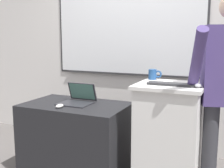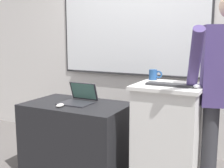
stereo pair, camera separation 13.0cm
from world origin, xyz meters
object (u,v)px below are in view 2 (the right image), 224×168
at_px(computer_mouse_by_keyboard, 197,86).
at_px(wireless_keyboard, 170,85).
at_px(side_desk, 77,139).
at_px(computer_mouse_by_laptop, 60,105).
at_px(lectern_podium, 168,140).
at_px(laptop, 80,97).
at_px(coffee_mug, 154,75).

bearing_deg(computer_mouse_by_keyboard, wireless_keyboard, 177.49).
xyz_separation_m(side_desk, wireless_keyboard, (0.96, -0.04, 0.65)).
xyz_separation_m(wireless_keyboard, computer_mouse_by_laptop, (-1.02, -0.16, -0.25)).
bearing_deg(wireless_keyboard, side_desk, 177.54).
bearing_deg(lectern_podium, side_desk, -178.42).
relative_size(laptop, computer_mouse_by_laptop, 3.17).
bearing_deg(lectern_podium, coffee_mug, 136.49).
relative_size(wireless_keyboard, computer_mouse_by_keyboard, 3.94).
distance_m(lectern_podium, computer_mouse_by_keyboard, 0.58).
distance_m(computer_mouse_by_laptop, computer_mouse_by_keyboard, 1.28).
distance_m(laptop, coffee_mug, 0.79).
bearing_deg(side_desk, laptop, 87.68).
bearing_deg(lectern_podium, laptop, 178.30).
bearing_deg(computer_mouse_by_laptop, laptop, 76.81).
xyz_separation_m(lectern_podium, computer_mouse_by_keyboard, (0.24, -0.08, 0.52)).
height_order(wireless_keyboard, coffee_mug, coffee_mug).
bearing_deg(computer_mouse_by_keyboard, lectern_podium, 162.05).
bearing_deg(computer_mouse_by_laptop, coffee_mug, 28.28).
height_order(lectern_podium, laptop, lectern_podium).
height_order(side_desk, laptop, laptop).
bearing_deg(side_desk, computer_mouse_by_laptop, -106.04).
relative_size(laptop, coffee_mug, 2.45).
relative_size(computer_mouse_by_laptop, coffee_mug, 0.77).
height_order(lectern_podium, coffee_mug, coffee_mug).
bearing_deg(wireless_keyboard, coffee_mug, 130.74).
distance_m(side_desk, wireless_keyboard, 1.16).
relative_size(side_desk, computer_mouse_by_laptop, 10.44).
xyz_separation_m(laptop, coffee_mug, (0.73, 0.17, 0.26)).
bearing_deg(wireless_keyboard, computer_mouse_by_keyboard, -2.51).
distance_m(computer_mouse_by_laptop, coffee_mug, 0.94).
bearing_deg(laptop, coffee_mug, 13.37).
bearing_deg(lectern_podium, computer_mouse_by_laptop, -167.45).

